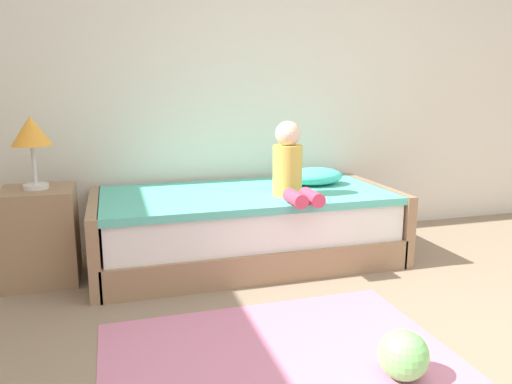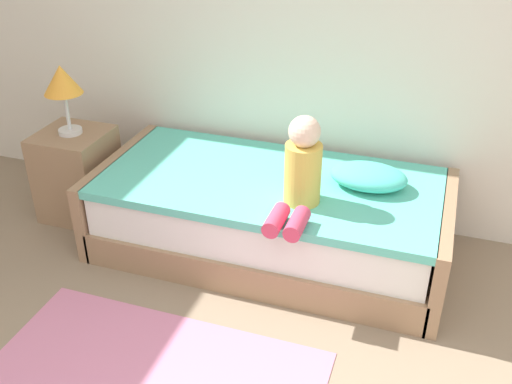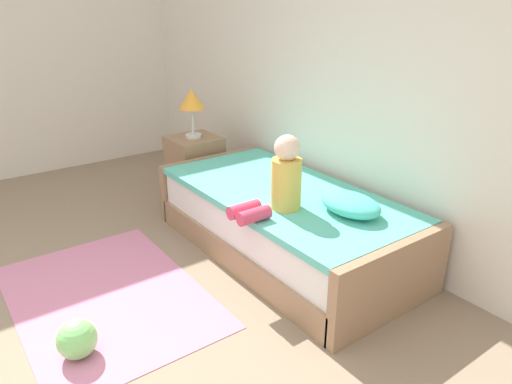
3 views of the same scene
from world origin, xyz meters
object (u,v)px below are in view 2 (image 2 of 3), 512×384
pillow (369,177)px  table_lamp (62,83)px  child_figure (301,172)px  nightstand (78,174)px  bed (269,216)px

pillow → table_lamp: bearing=-177.2°
table_lamp → pillow: size_ratio=1.02×
child_figure → pillow: (0.32, 0.33, -0.14)m
child_figure → nightstand: bearing=171.6°
bed → table_lamp: 1.52m
table_lamp → bed: bearing=-0.3°
bed → pillow: pillow is taller
nightstand → table_lamp: bearing=0.0°
nightstand → table_lamp: 0.64m
nightstand → pillow: size_ratio=1.36×
nightstand → pillow: bearing=2.8°
bed → pillow: size_ratio=4.80×
pillow → child_figure: bearing=-134.3°
bed → nightstand: nightstand is taller
table_lamp → nightstand: bearing=180.0°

